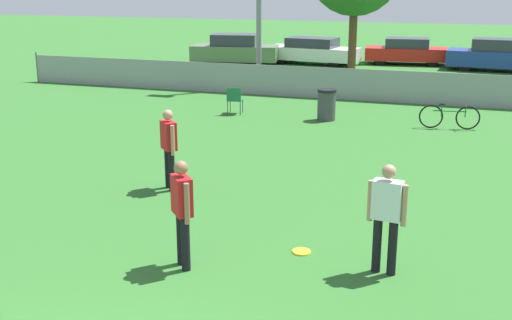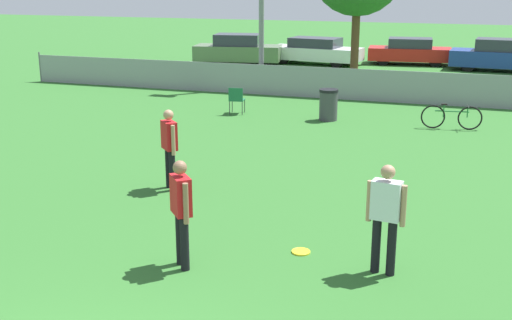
% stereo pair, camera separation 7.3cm
% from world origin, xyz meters
% --- Properties ---
extents(fence_backline, '(26.97, 0.07, 1.21)m').
position_xyz_m(fence_backline, '(0.00, 18.00, 0.55)').
color(fence_backline, gray).
rests_on(fence_backline, ground_plane).
extents(player_defender_red, '(0.44, 0.45, 1.63)m').
position_xyz_m(player_defender_red, '(-0.29, 3.75, 0.94)').
color(player_defender_red, black).
rests_on(player_defender_red, ground_plane).
extents(player_thrower_red, '(0.45, 0.45, 1.63)m').
position_xyz_m(player_thrower_red, '(-2.08, 6.99, 0.94)').
color(player_thrower_red, black).
rests_on(player_thrower_red, ground_plane).
extents(player_receiver_white, '(0.57, 0.27, 1.63)m').
position_xyz_m(player_receiver_white, '(2.53, 4.49, 0.94)').
color(player_receiver_white, black).
rests_on(player_receiver_white, ground_plane).
extents(frisbee_disc, '(0.29, 0.29, 0.03)m').
position_xyz_m(frisbee_disc, '(1.23, 4.81, 0.01)').
color(frisbee_disc, yellow).
rests_on(frisbee_disc, ground_plane).
extents(folding_chair_sideline, '(0.52, 0.52, 0.85)m').
position_xyz_m(folding_chair_sideline, '(-3.45, 14.42, 0.50)').
color(folding_chair_sideline, '#333338').
rests_on(folding_chair_sideline, ground_plane).
extents(bicycle_sideline, '(1.67, 0.44, 0.72)m').
position_xyz_m(bicycle_sideline, '(3.03, 14.42, 0.35)').
color(bicycle_sideline, black).
rests_on(bicycle_sideline, ground_plane).
extents(trash_bin, '(0.57, 0.57, 0.94)m').
position_xyz_m(trash_bin, '(-0.53, 14.45, 0.47)').
color(trash_bin, '#3F3F44').
rests_on(trash_bin, ground_plane).
extents(parked_car_olive, '(4.48, 2.41, 1.48)m').
position_xyz_m(parked_car_olive, '(-7.71, 25.94, 0.70)').
color(parked_car_olive, black).
rests_on(parked_car_olive, ground_plane).
extents(parked_car_white, '(4.75, 2.28, 1.30)m').
position_xyz_m(parked_car_white, '(-4.08, 27.16, 0.65)').
color(parked_car_white, black).
rests_on(parked_car_white, ground_plane).
extents(parked_car_red, '(4.13, 2.04, 1.29)m').
position_xyz_m(parked_car_red, '(0.39, 28.59, 0.64)').
color(parked_car_red, black).
rests_on(parked_car_red, ground_plane).
extents(parked_car_blue, '(4.64, 2.00, 1.47)m').
position_xyz_m(parked_car_blue, '(4.65, 27.45, 0.71)').
color(parked_car_blue, black).
rests_on(parked_car_blue, ground_plane).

